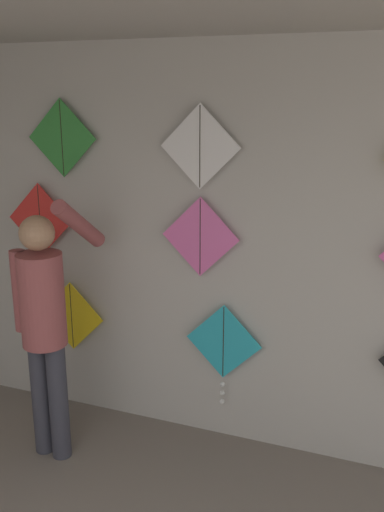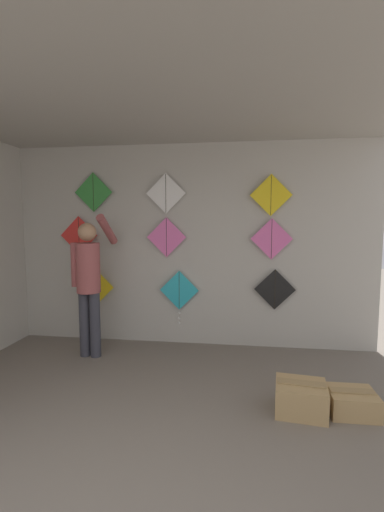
% 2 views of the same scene
% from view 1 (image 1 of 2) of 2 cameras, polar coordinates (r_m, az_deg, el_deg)
% --- Properties ---
extents(back_panel, '(5.43, 0.06, 2.80)m').
position_cam_1_polar(back_panel, '(3.93, 3.13, 0.34)').
color(back_panel, '#BCB7AD').
rests_on(back_panel, ground).
extents(shopkeeper, '(0.46, 0.62, 1.83)m').
position_cam_1_polar(shopkeeper, '(3.92, -14.53, -5.87)').
color(shopkeeper, '#383842').
rests_on(shopkeeper, ground).
extents(kite_0, '(0.55, 0.01, 0.55)m').
position_cam_1_polar(kite_0, '(4.55, -11.94, -5.90)').
color(kite_0, yellow).
extents(kite_1, '(0.55, 0.04, 0.76)m').
position_cam_1_polar(kite_1, '(4.07, 3.16, -9.08)').
color(kite_1, '#28B2C6').
extents(kite_3, '(0.55, 0.01, 0.55)m').
position_cam_1_polar(kite_3, '(4.45, -14.94, 3.54)').
color(kite_3, red).
extents(kite_4, '(0.55, 0.01, 0.55)m').
position_cam_1_polar(kite_4, '(3.86, 0.84, 1.90)').
color(kite_4, pink).
extents(kite_6, '(0.55, 0.01, 0.55)m').
position_cam_1_polar(kite_6, '(4.23, -12.88, 11.42)').
color(kite_6, '#338C38').
extents(kite_7, '(0.55, 0.01, 0.55)m').
position_cam_1_polar(kite_7, '(3.76, 0.81, 10.86)').
color(kite_7, white).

